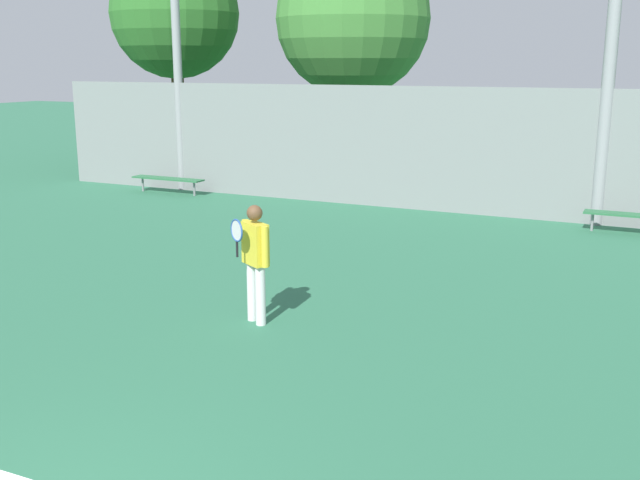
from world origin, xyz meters
The scene contains 6 objects.
tennis_player centered at (-0.82, 5.53, 0.95)m, with size 0.56×0.52×1.66m.
bench_courtside_near centered at (3.54, 13.63, 0.39)m, with size 1.86×0.40×0.43m.
bench_courtside_far centered at (-8.26, 13.63, 0.40)m, with size 2.16×0.40×0.43m.
back_fence centered at (0.00, 14.34, 1.49)m, with size 24.12×0.06×2.98m.
tree_green_tall centered at (-5.19, 19.35, 4.82)m, with size 4.81×4.81×7.25m.
tree_green_broad centered at (-11.54, 18.84, 5.11)m, with size 4.36×4.36×7.32m.
Camera 1 is at (4.16, -3.02, 3.53)m, focal length 42.00 mm.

